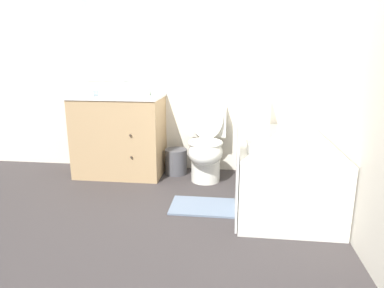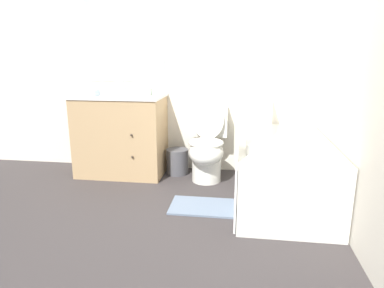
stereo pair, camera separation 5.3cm
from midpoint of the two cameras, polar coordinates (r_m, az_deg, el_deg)
The scene contains 14 objects.
ground_plane at distance 2.51m, azimuth -3.39°, elevation -15.66°, with size 14.00×14.00×0.00m, color #383333.
wall_back at distance 3.77m, azimuth 1.22°, elevation 14.37°, with size 8.00×0.06×2.50m.
wall_right at distance 3.04m, azimuth 24.64°, elevation 13.01°, with size 0.05×2.59×2.50m.
vanity_cabinet at distance 3.75m, azimuth -11.31°, elevation 1.65°, with size 0.93×0.57×0.87m.
sink_faucet at distance 3.87m, azimuth -10.69°, elevation 8.92°, with size 0.14×0.12×0.12m.
toilet at distance 3.52m, azimuth 2.96°, elevation -0.40°, with size 0.39×0.64×0.84m.
bathtub at distance 3.16m, azimuth 15.19°, elevation -4.17°, with size 0.77×1.48×0.55m.
shower_curtain at distance 2.53m, azimuth 8.45°, elevation 7.62°, with size 0.02×0.49×1.92m.
wastebasket at distance 3.75m, azimuth -2.04°, elevation -2.92°, with size 0.24×0.24×0.28m.
tissue_box at distance 3.57m, azimuth -7.60°, elevation 8.66°, with size 0.15×0.11×0.10m.
soap_dispenser at distance 3.58m, azimuth -5.68°, elevation 9.39°, with size 0.05×0.05×0.18m.
hand_towel_folded at distance 3.66m, azimuth -16.92°, elevation 8.17°, with size 0.25×0.13×0.06m.
bath_towel_folded at distance 2.68m, azimuth 13.44°, elevation -0.61°, with size 0.35×0.19×0.07m.
bath_mat at distance 2.98m, azimuth 2.31°, elevation -10.36°, with size 0.55×0.37×0.02m.
Camera 2 is at (0.47, -2.12, 1.26)m, focal length 32.00 mm.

